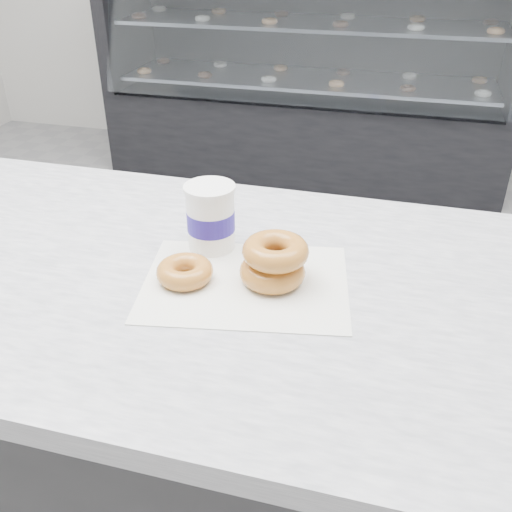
# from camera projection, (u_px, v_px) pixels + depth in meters

# --- Properties ---
(ground) EXTENTS (5.00, 5.00, 0.00)m
(ground) POSITION_uv_depth(u_px,v_px,m) (188.00, 387.00, 2.01)
(ground) COLOR gray
(ground) RESTS_ON ground
(counter) EXTENTS (3.06, 0.76, 0.90)m
(counter) POSITION_uv_depth(u_px,v_px,m) (80.00, 420.00, 1.28)
(counter) COLOR #333335
(counter) RESTS_ON ground
(display_case) EXTENTS (2.40, 0.74, 1.25)m
(display_case) POSITION_uv_depth(u_px,v_px,m) (307.00, 93.00, 3.52)
(display_case) COLOR black
(display_case) RESTS_ON ground
(wax_paper) EXTENTS (0.38, 0.32, 0.00)m
(wax_paper) POSITION_uv_depth(u_px,v_px,m) (246.00, 283.00, 0.96)
(wax_paper) COLOR silver
(wax_paper) RESTS_ON counter
(donut_single) EXTENTS (0.10, 0.10, 0.03)m
(donut_single) POSITION_uv_depth(u_px,v_px,m) (185.00, 271.00, 0.95)
(donut_single) COLOR #BA7E33
(donut_single) RESTS_ON wax_paper
(donut_stack) EXTENTS (0.14, 0.14, 0.08)m
(donut_stack) POSITION_uv_depth(u_px,v_px,m) (274.00, 261.00, 0.94)
(donut_stack) COLOR #BA7E33
(donut_stack) RESTS_ON wax_paper
(coffee_cup) EXTENTS (0.11, 0.11, 0.12)m
(coffee_cup) POSITION_uv_depth(u_px,v_px,m) (211.00, 217.00, 1.03)
(coffee_cup) COLOR white
(coffee_cup) RESTS_ON counter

